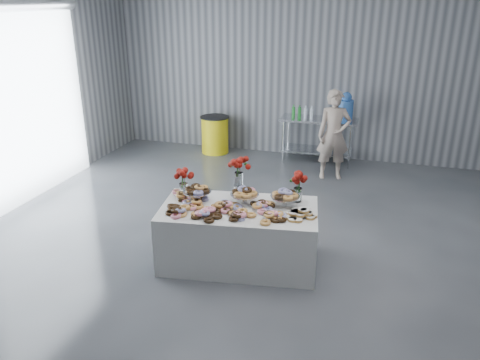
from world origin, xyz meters
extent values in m
plane|color=#3C3F44|center=(0.00, 0.00, 0.00)|extent=(9.00, 9.00, 0.00)
cube|color=gray|center=(0.00, 4.50, 2.00)|extent=(8.00, 0.04, 4.00)
cube|color=white|center=(-3.94, 1.00, 1.50)|extent=(0.05, 3.00, 3.00)
cylinder|color=silver|center=(-3.90, 1.00, 3.05)|extent=(0.24, 3.00, 0.24)
cube|color=silver|center=(-0.03, -0.06, 0.38)|extent=(2.03, 1.27, 0.75)
cube|color=silver|center=(0.37, 4.10, 0.88)|extent=(1.50, 0.60, 0.04)
cube|color=silver|center=(0.37, 4.10, 0.25)|extent=(1.40, 0.55, 0.03)
cylinder|color=silver|center=(-0.28, 3.85, 0.43)|extent=(0.04, 0.04, 0.86)
cylinder|color=silver|center=(1.02, 3.85, 0.43)|extent=(0.04, 0.04, 0.86)
cylinder|color=silver|center=(-0.28, 4.35, 0.43)|extent=(0.04, 0.04, 0.86)
cylinder|color=silver|center=(1.02, 4.35, 0.43)|extent=(0.04, 0.04, 0.86)
cylinder|color=silver|center=(-0.60, 0.00, 0.81)|extent=(0.06, 0.06, 0.12)
cylinder|color=silver|center=(-0.60, 0.00, 0.88)|extent=(0.36, 0.36, 0.01)
cylinder|color=silver|center=(0.00, 0.09, 0.81)|extent=(0.06, 0.06, 0.12)
cylinder|color=silver|center=(0.00, 0.09, 0.88)|extent=(0.36, 0.36, 0.01)
cylinder|color=silver|center=(0.49, 0.17, 0.81)|extent=(0.06, 0.06, 0.12)
cylinder|color=silver|center=(0.49, 0.17, 0.88)|extent=(0.36, 0.36, 0.01)
cylinder|color=white|center=(-0.81, 0.07, 0.84)|extent=(0.11, 0.11, 0.18)
cylinder|color=#1E5919|center=(-0.81, 0.07, 0.97)|extent=(0.04, 0.04, 0.18)
cylinder|color=white|center=(0.62, 0.34, 0.84)|extent=(0.11, 0.11, 0.18)
cylinder|color=#1E5919|center=(0.62, 0.34, 0.97)|extent=(0.04, 0.04, 0.18)
cylinder|color=silver|center=(-0.13, 0.28, 0.82)|extent=(0.14, 0.14, 0.15)
cylinder|color=white|center=(-0.13, 0.28, 0.99)|extent=(0.11, 0.11, 0.18)
cylinder|color=#1E5919|center=(-0.13, 0.28, 1.12)|extent=(0.04, 0.04, 0.18)
cylinder|color=#4282E2|center=(0.87, 4.10, 1.10)|extent=(0.28, 0.28, 0.40)
sphere|color=#4282E2|center=(0.87, 4.10, 1.36)|extent=(0.20, 0.20, 0.20)
imported|color=#CC8C93|center=(0.75, 3.30, 0.82)|extent=(0.68, 0.53, 1.63)
cylinder|color=yellow|center=(-1.83, 4.10, 0.38)|extent=(0.57, 0.57, 0.77)
cylinder|color=black|center=(-1.83, 4.10, 0.78)|extent=(0.62, 0.62, 0.02)
camera|label=1|loc=(1.47, -5.01, 3.14)|focal=35.00mm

